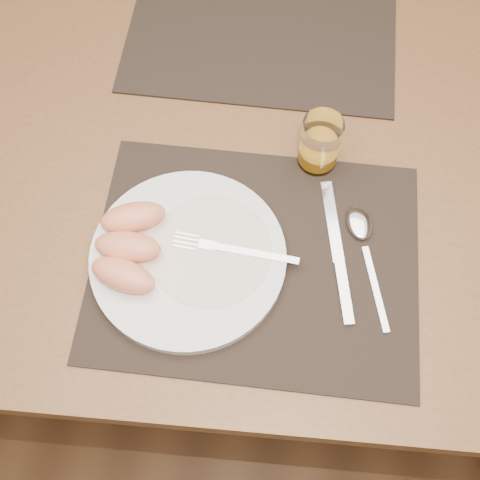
% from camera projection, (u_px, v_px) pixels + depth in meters
% --- Properties ---
extents(ground, '(5.00, 5.00, 0.00)m').
position_uv_depth(ground, '(247.00, 297.00, 1.61)').
color(ground, brown).
rests_on(ground, ground).
extents(table, '(1.40, 0.90, 0.75)m').
position_uv_depth(table, '(251.00, 160.00, 1.01)').
color(table, brown).
rests_on(table, ground).
extents(placemat_near, '(0.46, 0.36, 0.00)m').
position_uv_depth(placemat_near, '(255.00, 260.00, 0.84)').
color(placemat_near, black).
rests_on(placemat_near, table).
extents(placemat_far, '(0.46, 0.37, 0.00)m').
position_uv_depth(placemat_far, '(263.00, 24.00, 1.03)').
color(placemat_far, black).
rests_on(placemat_far, table).
extents(plate, '(0.27, 0.27, 0.02)m').
position_uv_depth(plate, '(188.00, 257.00, 0.83)').
color(plate, white).
rests_on(plate, placemat_near).
extents(plate_dressing, '(0.17, 0.17, 0.00)m').
position_uv_depth(plate_dressing, '(210.00, 250.00, 0.82)').
color(plate_dressing, white).
rests_on(plate_dressing, plate).
extents(fork, '(0.18, 0.04, 0.00)m').
position_uv_depth(fork, '(225.00, 248.00, 0.82)').
color(fork, silver).
rests_on(fork, plate).
extents(knife, '(0.05, 0.22, 0.01)m').
position_uv_depth(knife, '(339.00, 262.00, 0.83)').
color(knife, silver).
rests_on(knife, placemat_near).
extents(spoon, '(0.06, 0.19, 0.01)m').
position_uv_depth(spoon, '(362.00, 232.00, 0.85)').
color(spoon, silver).
rests_on(spoon, placemat_near).
extents(juice_glass, '(0.06, 0.06, 0.09)m').
position_uv_depth(juice_glass, '(320.00, 145.00, 0.87)').
color(juice_glass, white).
rests_on(juice_glass, placemat_near).
extents(grapefruit_wedges, '(0.10, 0.15, 0.04)m').
position_uv_depth(grapefruit_wedges, '(128.00, 246.00, 0.81)').
color(grapefruit_wedges, '#EF8B61').
rests_on(grapefruit_wedges, plate).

